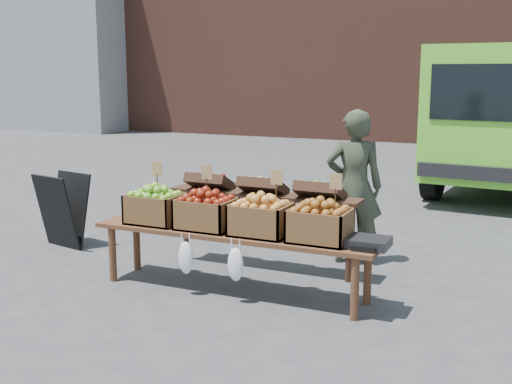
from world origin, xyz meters
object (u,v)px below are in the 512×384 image
at_px(crate_russet_pears, 206,214).
at_px(display_bench, 233,262).
at_px(crate_green_apples, 320,226).
at_px(crate_red_apples, 261,219).
at_px(chalkboard_sign, 63,210).
at_px(weighing_scale, 369,242).
at_px(vendor, 354,187).
at_px(crate_golden_apples, 156,209).
at_px(back_table, 263,220).

bearing_deg(crate_russet_pears, display_bench, 0.00).
distance_m(crate_russet_pears, crate_green_apples, 1.10).
xyz_separation_m(crate_red_apples, crate_green_apples, (0.55, 0.00, 0.00)).
bearing_deg(chalkboard_sign, weighing_scale, 3.22).
relative_size(crate_green_apples, weighing_scale, 1.47).
bearing_deg(vendor, crate_golden_apples, 23.92).
bearing_deg(crate_golden_apples, display_bench, 0.00).
bearing_deg(crate_green_apples, display_bench, 180.00).
bearing_deg(crate_golden_apples, weighing_scale, 0.00).
height_order(chalkboard_sign, weighing_scale, chalkboard_sign).
distance_m(display_bench, weighing_scale, 1.29).
distance_m(crate_red_apples, crate_green_apples, 0.55).
height_order(vendor, crate_red_apples, vendor).
xyz_separation_m(back_table, crate_green_apples, (0.85, -0.72, 0.19)).
xyz_separation_m(crate_golden_apples, crate_russet_pears, (0.55, 0.00, 0.00)).
relative_size(vendor, crate_red_apples, 3.24).
distance_m(back_table, crate_green_apples, 1.13).
xyz_separation_m(vendor, crate_red_apples, (-0.45, -1.38, -0.10)).
distance_m(display_bench, crate_golden_apples, 0.93).
distance_m(chalkboard_sign, crate_red_apples, 2.82).
bearing_deg(display_bench, back_table, 91.90).
distance_m(crate_green_apples, weighing_scale, 0.44).
bearing_deg(back_table, crate_green_apples, -40.30).
bearing_deg(vendor, display_bench, 44.50).
height_order(chalkboard_sign, crate_green_apples, chalkboard_sign).
bearing_deg(crate_green_apples, crate_golden_apples, 180.00).
distance_m(back_table, crate_golden_apples, 1.09).
bearing_deg(crate_russet_pears, crate_golden_apples, 180.00).
bearing_deg(crate_russet_pears, crate_red_apples, 0.00).
relative_size(back_table, crate_green_apples, 4.20).
height_order(vendor, crate_russet_pears, vendor).
bearing_deg(vendor, crate_russet_pears, 36.30).
height_order(back_table, crate_red_apples, back_table).
bearing_deg(chalkboard_sign, crate_russet_pears, -2.69).
relative_size(chalkboard_sign, back_table, 0.41).
relative_size(chalkboard_sign, display_bench, 0.32).
distance_m(chalkboard_sign, crate_golden_apples, 1.77).
xyz_separation_m(crate_russet_pears, crate_red_apples, (0.55, 0.00, 0.00)).
bearing_deg(weighing_scale, chalkboard_sign, 171.18).
bearing_deg(back_table, weighing_scale, -29.48).
height_order(back_table, crate_golden_apples, back_table).
xyz_separation_m(crate_red_apples, weighing_scale, (0.98, 0.00, -0.10)).
relative_size(vendor, back_table, 0.77).
bearing_deg(crate_red_apples, crate_golden_apples, 180.00).
bearing_deg(display_bench, crate_red_apples, 0.00).
height_order(chalkboard_sign, crate_russet_pears, chalkboard_sign).
bearing_deg(crate_green_apples, chalkboard_sign, 170.06).
xyz_separation_m(display_bench, crate_red_apples, (0.27, 0.00, 0.42)).
relative_size(crate_golden_apples, crate_green_apples, 1.00).
relative_size(display_bench, crate_green_apples, 5.40).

